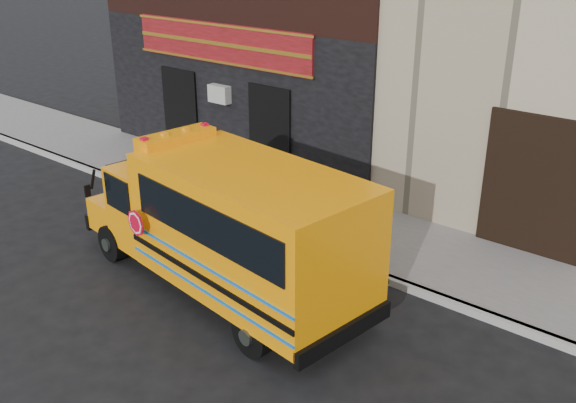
% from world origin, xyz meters
% --- Properties ---
extents(ground, '(120.00, 120.00, 0.00)m').
position_xyz_m(ground, '(0.00, 0.00, 0.00)').
color(ground, black).
rests_on(ground, ground).
extents(curb, '(40.00, 0.20, 0.15)m').
position_xyz_m(curb, '(0.00, 2.60, 0.07)').
color(curb, '#9F9F9A').
rests_on(curb, ground).
extents(sidewalk, '(40.00, 3.00, 0.15)m').
position_xyz_m(sidewalk, '(0.00, 4.10, 0.07)').
color(sidewalk, '#625F5B').
rests_on(sidewalk, ground).
extents(school_bus, '(7.12, 2.99, 2.92)m').
position_xyz_m(school_bus, '(0.15, 0.31, 1.51)').
color(school_bus, black).
rests_on(school_bus, ground).
extents(bicycle, '(1.77, 0.56, 1.05)m').
position_xyz_m(bicycle, '(-3.00, 1.00, 0.53)').
color(bicycle, black).
rests_on(bicycle, ground).
extents(cyclist, '(0.47, 0.68, 1.82)m').
position_xyz_m(cyclist, '(-3.09, 0.94, 0.91)').
color(cyclist, black).
rests_on(cyclist, ground).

